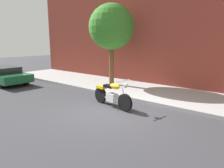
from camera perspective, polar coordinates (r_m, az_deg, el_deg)
ground_plane at (r=7.70m, az=-0.40°, el=-7.74°), size 60.00×60.00×0.00m
sidewalk at (r=10.41m, az=11.80°, el=-2.41°), size 22.42×3.38×0.14m
building_facade at (r=12.02m, az=17.38°, el=20.41°), size 22.42×0.50×8.98m
motorcycle at (r=8.20m, az=0.02°, el=-3.02°), size 2.13×0.76×1.16m
parked_car_green at (r=14.53m, az=-27.82°, el=2.37°), size 4.38×1.76×1.03m
street_tree at (r=11.74m, az=-0.13°, el=15.31°), size 2.50×2.50×4.58m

